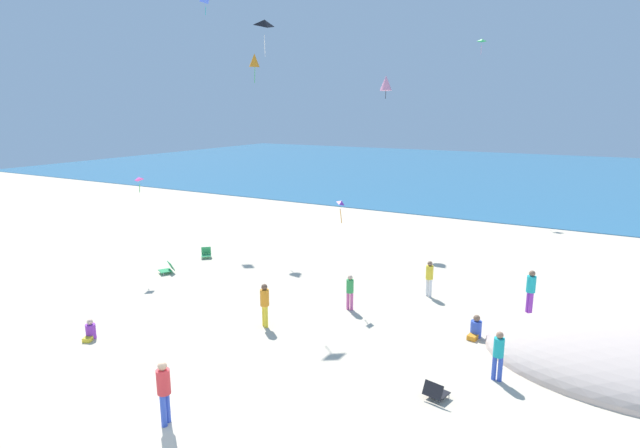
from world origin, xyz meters
name	(u,v)px	position (x,y,z in m)	size (l,w,h in m)	color
ground_plane	(344,297)	(0.00, 10.00, 0.00)	(120.00, 120.00, 0.00)	beige
ocean_water	(522,174)	(0.00, 57.98, 0.03)	(120.00, 60.00, 0.05)	teal
dune_mound	(630,367)	(10.40, 8.98, 0.00)	(8.66, 6.06, 2.39)	beige
beach_chair_far_right	(435,391)	(5.71, 4.21, 0.25)	(0.68, 0.70, 0.54)	black
beach_chair_far_left	(168,269)	(-8.86, 8.70, 0.23)	(0.84, 0.87, 0.54)	#2D9956
beach_chair_near_camera	(206,253)	(-9.03, 11.62, 0.25)	(0.75, 0.76, 0.58)	#2D9956
person_0	(164,388)	(0.13, -0.19, 0.99)	(0.43, 0.43, 1.71)	blue
person_1	(350,290)	(0.83, 8.87, 0.83)	(0.29, 0.29, 1.43)	#D8599E
person_2	(265,302)	(-1.14, 5.90, 0.94)	(0.45, 0.45, 1.63)	yellow
person_3	(90,332)	(-5.81, 2.10, 0.26)	(0.51, 0.63, 0.71)	purple
person_4	(531,289)	(7.05, 11.99, 0.99)	(0.48, 0.48, 1.72)	purple
person_5	(498,352)	(6.96, 6.11, 0.88)	(0.32, 0.32, 1.52)	blue
person_6	(429,276)	(3.09, 11.83, 0.90)	(0.42, 0.42, 1.55)	white
person_7	(476,329)	(5.74, 8.75, 0.30)	(0.43, 0.68, 0.81)	blue
kite_orange	(254,60)	(-8.88, 16.17, 10.42)	(0.88, 0.87, 1.61)	orange
kite_pink	(386,83)	(-2.64, 20.44, 9.21)	(1.00, 1.01, 1.33)	pink
kite_purple	(342,203)	(0.00, 9.71, 4.09)	(0.41, 0.46, 0.97)	purple
kite_magenta	(139,179)	(-10.12, 8.45, 4.53)	(0.35, 0.43, 0.79)	#DB3DA8
kite_black	(265,23)	(-3.86, 10.14, 11.22)	(0.82, 0.89, 1.53)	black
kite_green	(482,40)	(-0.14, 32.82, 12.74)	(0.64, 0.55, 1.16)	green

